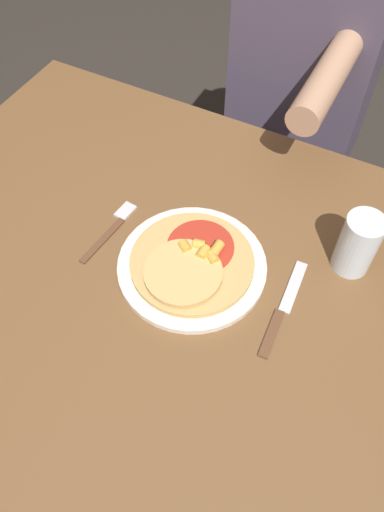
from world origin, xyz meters
TOP-DOWN VIEW (x-y plane):
  - ground_plane at (0.00, 0.00)m, footprint 8.00×8.00m
  - dining_table at (0.00, 0.00)m, footprint 1.26×0.96m
  - plate at (0.03, 0.04)m, footprint 0.29×0.29m
  - pizza at (0.03, 0.03)m, footprint 0.24×0.24m
  - fork at (-0.16, 0.05)m, footprint 0.03×0.18m
  - knife at (0.22, 0.03)m, footprint 0.03×0.22m
  - drinking_glass at (0.30, 0.19)m, footprint 0.07×0.07m
  - person_diner at (0.01, 0.74)m, footprint 0.36×0.52m

SIDE VIEW (x-z plane):
  - ground_plane at x=0.00m, z-range 0.00..0.00m
  - dining_table at x=0.00m, z-range 0.27..1.00m
  - person_diner at x=0.01m, z-range 0.10..1.33m
  - fork at x=-0.16m, z-range 0.73..0.73m
  - knife at x=0.22m, z-range 0.73..0.73m
  - plate at x=0.03m, z-range 0.73..0.74m
  - pizza at x=0.03m, z-range 0.73..0.77m
  - drinking_glass at x=0.30m, z-range 0.73..0.86m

